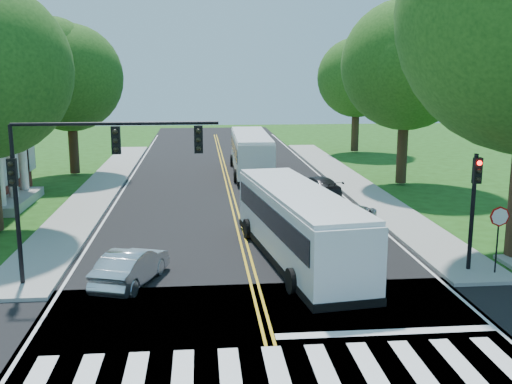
{
  "coord_description": "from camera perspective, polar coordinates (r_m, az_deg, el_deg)",
  "views": [
    {
      "loc": [
        -1.86,
        -14.3,
        7.54
      ],
      "look_at": [
        0.51,
        10.78,
        2.4
      ],
      "focal_mm": 42.0,
      "sensor_mm": 36.0,
      "label": 1
    }
  ],
  "objects": [
    {
      "name": "cross_road",
      "position": [
        16.27,
        1.85,
        -16.05
      ],
      "size": [
        60.0,
        12.0,
        0.01
      ],
      "primitive_type": "cube",
      "color": "black",
      "rests_on": "ground"
    },
    {
      "name": "crosswalk",
      "position": [
        15.83,
        2.09,
        -16.86
      ],
      "size": [
        12.6,
        3.0,
        0.01
      ],
      "primitive_type": "cube",
      "color": "silver",
      "rests_on": "road"
    },
    {
      "name": "edge_line_e",
      "position": [
        38.07,
        7.86,
        0.02
      ],
      "size": [
        0.12,
        70.0,
        0.01
      ],
      "primitive_type": "cube",
      "color": "silver",
      "rests_on": "road"
    },
    {
      "name": "stop_sign",
      "position": [
        23.66,
        22.14,
        -2.8
      ],
      "size": [
        0.76,
        0.08,
        2.53
      ],
      "color": "black",
      "rests_on": "ground"
    },
    {
      "name": "hatchback",
      "position": [
        21.97,
        -11.82,
        -6.96
      ],
      "size": [
        2.57,
        4.19,
        1.3
      ],
      "primitive_type": "imported",
      "rotation": [
        0.0,
        0.0,
        2.82
      ],
      "color": "silver",
      "rests_on": "road"
    },
    {
      "name": "bus_follow",
      "position": [
        44.16,
        -0.49,
        3.78
      ],
      "size": [
        2.98,
        11.59,
        2.98
      ],
      "rotation": [
        0.0,
        0.0,
        3.12
      ],
      "color": "silver",
      "rests_on": "road"
    },
    {
      "name": "tree_east_far",
      "position": [
        56.17,
        9.58,
        10.68
      ],
      "size": [
        7.2,
        7.2,
        10.34
      ],
      "color": "#2F1E13",
      "rests_on": "ground"
    },
    {
      "name": "dark_sedan",
      "position": [
        36.67,
        5.85,
        0.57
      ],
      "size": [
        2.74,
        4.43,
        1.2
      ],
      "primitive_type": "imported",
      "rotation": [
        0.0,
        0.0,
        3.42
      ],
      "color": "black",
      "rests_on": "road"
    },
    {
      "name": "stop_bar",
      "position": [
        18.39,
        12.37,
        -12.9
      ],
      "size": [
        6.6,
        0.4,
        0.01
      ],
      "primitive_type": "cube",
      "color": "silver",
      "rests_on": "road"
    },
    {
      "name": "edge_line_w",
      "position": [
        37.4,
        -12.88,
        -0.37
      ],
      "size": [
        0.12,
        70.0,
        0.01
      ],
      "primitive_type": "cube",
      "color": "silver",
      "rests_on": "road"
    },
    {
      "name": "bus_lead",
      "position": [
        23.88,
        3.99,
        -3.03
      ],
      "size": [
        3.96,
        11.48,
        2.91
      ],
      "rotation": [
        0.0,
        0.0,
        3.28
      ],
      "color": "silver",
      "rests_on": "road"
    },
    {
      "name": "sidewalk_nw",
      "position": [
        40.52,
        -14.45,
        0.54
      ],
      "size": [
        2.6,
        40.0,
        0.15
      ],
      "primitive_type": "cube",
      "color": "gray",
      "rests_on": "ground"
    },
    {
      "name": "sidewalk_ne",
      "position": [
        41.28,
        8.94,
        0.97
      ],
      "size": [
        2.6,
        40.0,
        0.15
      ],
      "primitive_type": "cube",
      "color": "gray",
      "rests_on": "ground"
    },
    {
      "name": "tree_east_mid",
      "position": [
        40.57,
        14.12,
        11.64
      ],
      "size": [
        8.4,
        8.4,
        11.93
      ],
      "color": "#2F1E13",
      "rests_on": "ground"
    },
    {
      "name": "signal_nw",
      "position": [
        21.35,
        -16.14,
        2.56
      ],
      "size": [
        7.15,
        0.46,
        5.66
      ],
      "color": "black",
      "rests_on": "ground"
    },
    {
      "name": "road",
      "position": [
        33.22,
        -2.05,
        -1.59
      ],
      "size": [
        14.0,
        96.0,
        0.01
      ],
      "primitive_type": "cube",
      "color": "black",
      "rests_on": "ground"
    },
    {
      "name": "center_line",
      "position": [
        37.12,
        -2.42,
        -0.18
      ],
      "size": [
        0.36,
        70.0,
        0.01
      ],
      "primitive_type": "cube",
      "color": "gold",
      "rests_on": "road"
    },
    {
      "name": "ground",
      "position": [
        16.27,
        1.85,
        -16.07
      ],
      "size": [
        140.0,
        140.0,
        0.0
      ],
      "primitive_type": "plane",
      "color": "#1D4210",
      "rests_on": "ground"
    },
    {
      "name": "signal_ne",
      "position": [
        23.5,
        20.06,
        -0.41
      ],
      "size": [
        0.3,
        0.46,
        4.4
      ],
      "color": "black",
      "rests_on": "ground"
    },
    {
      "name": "tree_west_far",
      "position": [
        45.24,
        -17.35,
        10.33
      ],
      "size": [
        7.6,
        7.6,
        10.67
      ],
      "color": "#2F1E13",
      "rests_on": "ground"
    },
    {
      "name": "suv",
      "position": [
        28.96,
        9.41,
        -2.44
      ],
      "size": [
        3.19,
        4.83,
        1.23
      ],
      "primitive_type": "imported",
      "rotation": [
        0.0,
        0.0,
        2.86
      ],
      "color": "#A1A4A8",
      "rests_on": "road"
    }
  ]
}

